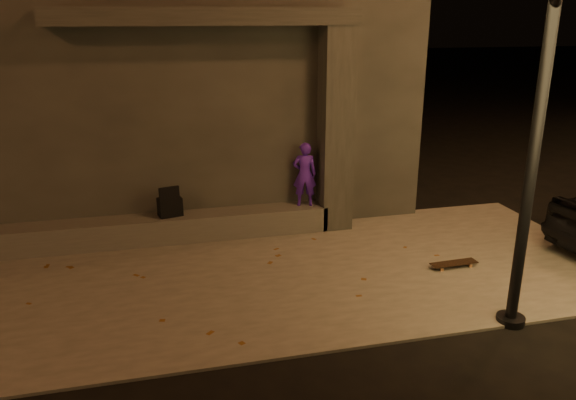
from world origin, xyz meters
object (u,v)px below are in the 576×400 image
object	(u,v)px
column	(336,131)
skateboard	(454,263)
skateboarder	(305,174)
backpack	(170,205)

from	to	relation	value
column	skateboard	size ratio (longest dim) A/B	4.71
column	skateboard	distance (m)	3.08
column	skateboarder	size ratio (longest dim) A/B	3.07
skateboarder	column	bearing A→B (deg)	-167.72
backpack	skateboard	size ratio (longest dim) A/B	0.72
backpack	skateboard	bearing A→B (deg)	-41.78
skateboarder	skateboard	xyz separation A→B (m)	(1.82, -2.22, -0.97)
skateboarder	skateboard	world-z (taller)	skateboarder
backpack	skateboard	xyz separation A→B (m)	(4.23, -2.22, -0.57)
column	backpack	size ratio (longest dim) A/B	6.52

